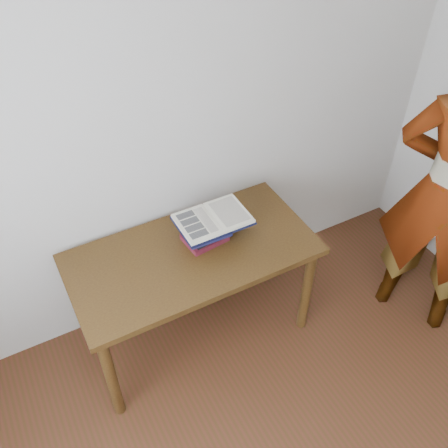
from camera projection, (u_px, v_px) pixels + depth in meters
room_shell at (425, 355)px, 1.16m from camera, size 3.54×3.54×2.62m
desk at (193, 264)px, 2.74m from camera, size 1.33×0.67×0.71m
book_stack at (206, 232)px, 2.69m from camera, size 0.24×0.20×0.12m
open_book at (213, 219)px, 2.66m from camera, size 0.39×0.27×0.03m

